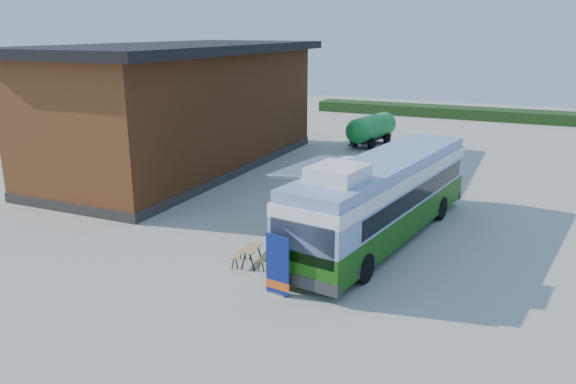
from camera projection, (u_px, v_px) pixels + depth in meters
The scene contains 10 objects.
ground at pixel (266, 247), 22.33m from camera, with size 100.00×100.00×0.00m, color #BCB7AD.
barn at pixel (185, 110), 34.22m from camera, with size 9.60×21.20×7.50m.
hedge at pixel (524, 116), 52.27m from camera, with size 40.00×3.00×1.00m, color #264419.
bus at pixel (383, 196), 22.68m from camera, with size 4.61×12.98×3.91m.
awning at pixel (325, 167), 23.32m from camera, with size 3.36×4.75×0.53m.
banner at pixel (277, 271), 18.10m from camera, with size 0.90×0.27×2.07m.
picnic_table at pixel (252, 252), 20.46m from camera, with size 1.38×1.27×0.69m.
person_a at pixel (318, 201), 25.53m from camera, with size 0.59×0.39×1.62m, color #999999.
person_b at pixel (334, 174), 29.65m from camera, with size 0.96×0.75×1.97m, color #999999.
slurry_tanker at pixel (371, 128), 41.37m from camera, with size 2.66×6.01×2.25m.
Camera 1 is at (9.36, -18.62, 8.37)m, focal length 35.00 mm.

